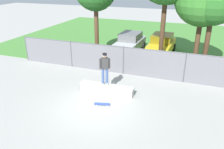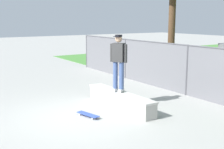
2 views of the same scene
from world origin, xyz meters
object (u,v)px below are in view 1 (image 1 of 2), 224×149
at_px(skateboard, 102,104).
at_px(car_yellow, 162,44).
at_px(skateboarder, 105,68).
at_px(concrete_ledge, 107,89).
at_px(car_silver, 130,42).

distance_m(skateboard, car_yellow, 9.85).
bearing_deg(skateboard, skateboarder, 104.90).
height_order(concrete_ledge, skateboarder, skateboarder).
relative_size(skateboarder, skateboard, 2.23).
distance_m(concrete_ledge, skateboard, 1.36).
bearing_deg(car_yellow, concrete_ledge, -101.85).
relative_size(skateboard, car_silver, 0.19).
xyz_separation_m(skateboard, car_yellow, (1.50, 9.71, 0.77)).
relative_size(concrete_ledge, skateboarder, 1.69).
xyz_separation_m(concrete_ledge, car_silver, (-0.93, 8.02, 0.58)).
bearing_deg(car_yellow, skateboard, -98.80).
xyz_separation_m(concrete_ledge, skateboard, (0.26, -1.32, -0.19)).
bearing_deg(car_silver, concrete_ledge, -83.37).
height_order(skateboarder, car_silver, skateboarder).
bearing_deg(car_silver, skateboarder, -84.03).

